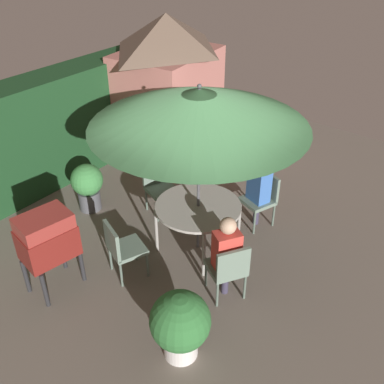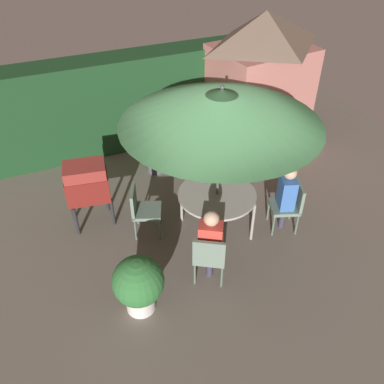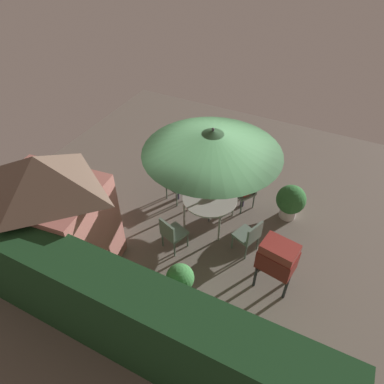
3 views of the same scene
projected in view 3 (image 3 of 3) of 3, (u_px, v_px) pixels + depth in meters
ground_plane at (211, 219)px, 8.52m from camera, size 11.00×11.00×0.00m
hedge_backdrop at (124, 316)px, 5.50m from camera, size 6.79×0.76×2.02m
garden_shed at (54, 215)px, 6.60m from camera, size 2.21×1.85×2.83m
patio_table at (210, 199)px, 8.00m from camera, size 1.28×1.28×0.79m
patio_umbrella at (213, 141)px, 6.94m from camera, size 2.93×2.93×2.64m
bbq_grill at (278, 257)px, 6.58m from camera, size 0.77×0.61×1.20m
chair_near_shed at (246, 189)px, 8.58m from camera, size 0.63×0.64×0.90m
chair_far_side at (175, 182)px, 8.80m from camera, size 0.59×0.59×0.90m
chair_toward_hedge at (172, 233)px, 7.50m from camera, size 0.59×0.59×0.90m
chair_toward_house at (249, 235)px, 7.44m from camera, size 0.60×0.60×0.90m
potted_plant_by_shed at (180, 281)px, 6.62m from camera, size 0.55×0.55×0.86m
potted_plant_by_grill at (291, 201)px, 8.27m from camera, size 0.71×0.71×0.92m
person_in_red at (245, 182)px, 8.37m from camera, size 0.42×0.38×1.26m
person_in_blue at (177, 175)px, 8.58m from camera, size 0.34×0.40×1.26m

